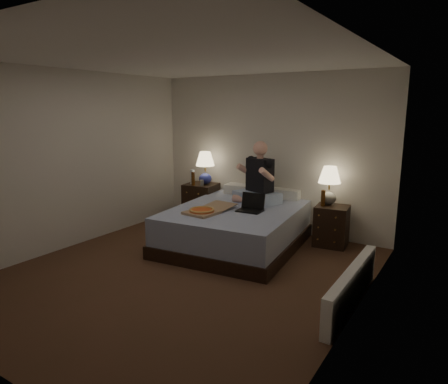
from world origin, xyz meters
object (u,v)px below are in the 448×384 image
Objects in this scene: water_bottle at (192,177)px; beer_bottle_right at (323,198)px; bed at (239,225)px; laptop at (250,203)px; soda_can at (202,183)px; lamp_left at (205,168)px; lamp_right at (329,186)px; pizza_box at (202,211)px; radiator at (352,287)px; beer_bottle_left at (193,179)px; nightstand_right at (331,226)px; person at (257,172)px; nightstand_left at (201,203)px.

beer_bottle_right is at bearing 0.47° from water_bottle.
bed is 0.50m from laptop.
bed is 8.96× the size of water_bottle.
soda_can is 0.43× the size of beer_bottle_right.
beer_bottle_right is at bearing 38.50° from laptop.
bed is 9.74× the size of beer_bottle_right.
lamp_right is at bearing 1.15° from lamp_left.
pizza_box is at bearing -134.73° from lamp_right.
pizza_box is (-0.49, -0.46, -0.08)m from laptop.
water_bottle is 3.62m from radiator.
beer_bottle_left reaches higher than beer_bottle_right.
laptop is (1.33, -0.83, -0.28)m from lamp_left.
soda_can is (-2.20, -0.15, 0.44)m from nightstand_right.
soda_can is (-1.02, 0.51, 0.45)m from bed.
person is at bearing 142.25° from radiator.
nightstand_right is 2.25m from soda_can.
bed is 22.39× the size of soda_can.
nightstand_left is at bearing 173.80° from nightstand_right.
beer_bottle_right is 1.03m from person.
lamp_left reaches higher than laptop.
beer_bottle_left reaches higher than nightstand_left.
beer_bottle_left reaches higher than pizza_box.
beer_bottle_left is 1.56m from laptop.
nightstand_left is (-1.14, 0.65, 0.06)m from bed.
lamp_left is at bearing 19.02° from nightstand_left.
nightstand_right is 2.41m from beer_bottle_left.
lamp_left is 1.00× the size of lamp_right.
water_bottle is 2.50× the size of soda_can.
lamp_right is at bearing 37.95° from person.
pizza_box reaches higher than radiator.
lamp_right is 5.60× the size of soda_can.
person is at bearing -172.90° from nightstand_right.
laptop reaches higher than soda_can.
person is at bearing -13.87° from lamp_left.
beer_bottle_left reaches higher than radiator.
radiator is at bearing -26.58° from water_bottle.
nightstand_left is at bearing -178.01° from lamp_right.
lamp_left is (0.07, 0.03, 0.62)m from nightstand_left.
beer_bottle_right is (-0.04, -0.13, -0.17)m from lamp_right.
lamp_right is at bearing 5.80° from soda_can.
bed is at bearing -24.23° from water_bottle.
lamp_left is 0.60× the size of person.
nightstand_right is at bearing 113.98° from radiator.
nightstand_left is 2.00× the size of laptop.
laptop is at bearing -137.07° from beer_bottle_right.
lamp_left is 5.60× the size of soda_can.
beer_bottle_left reaches higher than soda_can.
pizza_box is at bearing -61.15° from nightstand_left.
pizza_box is (0.84, -1.29, -0.36)m from lamp_left.
soda_can is 0.13× the size of pizza_box.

